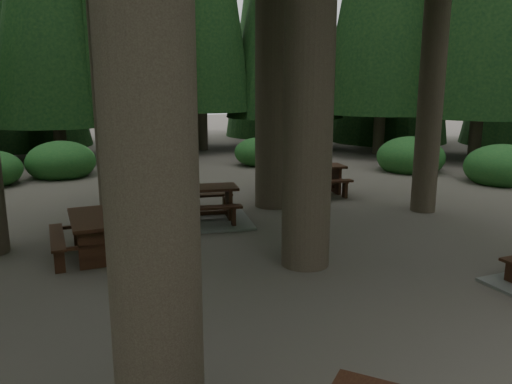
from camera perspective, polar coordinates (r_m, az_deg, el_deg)
name	(u,v)px	position (r m, az deg, el deg)	size (l,w,h in m)	color
ground	(271,275)	(8.44, 1.75, -9.51)	(80.00, 80.00, 0.00)	#534A43
picnic_table_b	(90,230)	(9.69, -18.44, -4.16)	(1.51, 1.82, 0.74)	black
picnic_table_c	(196,210)	(11.57, -6.82, -2.02)	(2.85, 2.56, 0.82)	gray
picnic_table_d	(311,176)	(14.33, 6.33, 1.89)	(2.20, 1.92, 0.83)	black
shrub_ring	(285,235)	(9.25, 3.29, -4.90)	(23.86, 24.64, 1.49)	#22632A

